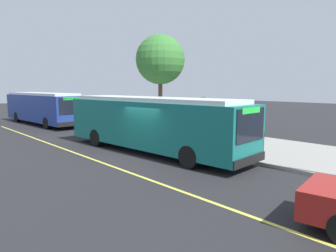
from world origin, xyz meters
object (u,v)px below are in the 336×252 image
at_px(transit_bus_main, 151,122).
at_px(transit_bus_second, 42,107).
at_px(route_sign_post, 204,115).
at_px(pedestrian_commuter, 173,124).
at_px(waiting_bench, 198,128).

bearing_deg(transit_bus_main, transit_bus_second, 179.37).
bearing_deg(transit_bus_main, route_sign_post, 59.20).
bearing_deg(route_sign_post, pedestrian_commuter, 168.35).
bearing_deg(transit_bus_second, route_sign_post, 7.48).
distance_m(transit_bus_second, route_sign_post, 18.11).
relative_size(waiting_bench, route_sign_post, 0.57).
height_order(transit_bus_main, waiting_bench, transit_bus_main).
distance_m(transit_bus_main, route_sign_post, 2.97).
height_order(transit_bus_second, waiting_bench, transit_bus_second).
distance_m(transit_bus_main, transit_bus_second, 16.44).
xyz_separation_m(transit_bus_second, pedestrian_commuter, (14.75, 3.02, -0.50)).
bearing_deg(transit_bus_main, pedestrian_commuter, 117.82).
bearing_deg(waiting_bench, transit_bus_main, -74.03).
bearing_deg(transit_bus_second, pedestrian_commuter, 11.55).
distance_m(transit_bus_main, waiting_bench, 5.76).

